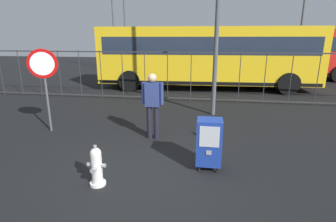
{
  "coord_description": "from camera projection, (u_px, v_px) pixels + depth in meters",
  "views": [
    {
      "loc": [
        1.18,
        -4.43,
        2.49
      ],
      "look_at": [
        0.3,
        1.2,
        0.9
      ],
      "focal_mm": 28.0,
      "sensor_mm": 36.0,
      "label": 1
    }
  ],
  "objects": [
    {
      "name": "ground_plane",
      "position": [
        143.0,
        172.0,
        5.06
      ],
      "size": [
        60.0,
        60.0,
        0.0
      ],
      "primitive_type": "plane",
      "color": "black"
    },
    {
      "name": "fire_hydrant",
      "position": [
        97.0,
        167.0,
        4.52
      ],
      "size": [
        0.33,
        0.32,
        0.75
      ],
      "color": "silver",
      "rests_on": "ground_plane"
    },
    {
      "name": "newspaper_box_primary",
      "position": [
        209.0,
        142.0,
        5.02
      ],
      "size": [
        0.48,
        0.42,
        1.02
      ],
      "color": "black",
      "rests_on": "ground_plane"
    },
    {
      "name": "stop_sign",
      "position": [
        44.0,
        73.0,
        6.86
      ],
      "size": [
        0.71,
        0.31,
        2.23
      ],
      "color": "#4C4F54",
      "rests_on": "ground_plane"
    },
    {
      "name": "pedestrian",
      "position": [
        153.0,
        102.0,
        6.5
      ],
      "size": [
        0.55,
        0.22,
        1.67
      ],
      "color": "black",
      "rests_on": "ground_plane"
    },
    {
      "name": "traffic_cone",
      "position": [
        211.0,
        130.0,
        6.57
      ],
      "size": [
        0.36,
        0.36,
        0.53
      ],
      "color": "black",
      "rests_on": "ground_plane"
    },
    {
      "name": "fence_barrier",
      "position": [
        179.0,
        76.0,
        10.55
      ],
      "size": [
        18.03,
        0.04,
        2.0
      ],
      "color": "#2D2D33",
      "rests_on": "ground_plane"
    },
    {
      "name": "bus_near",
      "position": [
        207.0,
        54.0,
        13.07
      ],
      "size": [
        10.6,
        3.16,
        3.0
      ],
      "rotation": [
        0.0,
        0.0,
        0.05
      ],
      "color": "gold",
      "rests_on": "ground_plane"
    },
    {
      "name": "bus_far",
      "position": [
        271.0,
        51.0,
        16.54
      ],
      "size": [
        10.52,
        2.84,
        3.0
      ],
      "rotation": [
        0.0,
        0.0,
        -0.01
      ],
      "color": "red",
      "rests_on": "ground_plane"
    },
    {
      "name": "street_light_near_right",
      "position": [
        113.0,
        8.0,
        19.25
      ],
      "size": [
        0.32,
        0.32,
        8.16
      ],
      "color": "#4C4F54",
      "rests_on": "ground_plane"
    },
    {
      "name": "street_light_far_left",
      "position": [
        125.0,
        13.0,
        19.93
      ],
      "size": [
        0.32,
        0.32,
        7.46
      ],
      "color": "#4C4F54",
      "rests_on": "ground_plane"
    }
  ]
}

